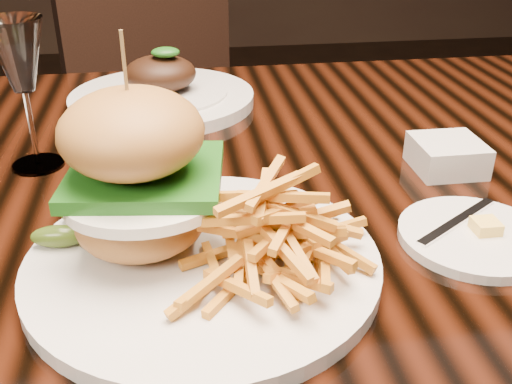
{
  "coord_description": "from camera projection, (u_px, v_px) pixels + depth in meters",
  "views": [
    {
      "loc": [
        -0.07,
        -0.62,
        1.06
      ],
      "look_at": [
        -0.0,
        -0.15,
        0.81
      ],
      "focal_mm": 42.0,
      "sensor_mm": 36.0,
      "label": 1
    }
  ],
  "objects": [
    {
      "name": "dining_table",
      "position": [
        240.0,
        233.0,
        0.73
      ],
      "size": [
        1.6,
        0.9,
        0.75
      ],
      "color": "black",
      "rests_on": "ground"
    },
    {
      "name": "burger_plate",
      "position": [
        196.0,
        215.0,
        0.51
      ],
      "size": [
        0.31,
        0.31,
        0.21
      ],
      "rotation": [
        0.0,
        0.0,
        -0.34
      ],
      "color": "silver",
      "rests_on": "dining_table"
    },
    {
      "name": "side_saucer",
      "position": [
        474.0,
        236.0,
        0.57
      ],
      "size": [
        0.14,
        0.14,
        0.02
      ],
      "rotation": [
        0.0,
        0.0,
        0.07
      ],
      "color": "silver",
      "rests_on": "dining_table"
    },
    {
      "name": "ramekin",
      "position": [
        447.0,
        155.0,
        0.7
      ],
      "size": [
        0.09,
        0.09,
        0.04
      ],
      "primitive_type": "cube",
      "rotation": [
        0.0,
        0.0,
        -0.25
      ],
      "color": "silver",
      "rests_on": "dining_table"
    },
    {
      "name": "wine_glass",
      "position": [
        19.0,
        61.0,
        0.66
      ],
      "size": [
        0.06,
        0.06,
        0.18
      ],
      "color": "white",
      "rests_on": "dining_table"
    },
    {
      "name": "far_dish",
      "position": [
        162.0,
        94.0,
        0.9
      ],
      "size": [
        0.28,
        0.28,
        0.09
      ],
      "rotation": [
        0.0,
        0.0,
        -0.21
      ],
      "color": "silver",
      "rests_on": "dining_table"
    },
    {
      "name": "chair_far",
      "position": [
        170.0,
        101.0,
        1.55
      ],
      "size": [
        0.6,
        0.61,
        0.95
      ],
      "rotation": [
        0.0,
        0.0,
        0.4
      ],
      "color": "black",
      "rests_on": "ground"
    }
  ]
}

